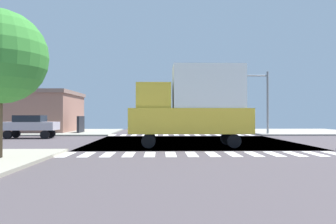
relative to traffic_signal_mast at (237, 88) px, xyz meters
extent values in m
cube|color=#433B3F|center=(-5.08, -7.41, -4.54)|extent=(14.00, 90.00, 0.05)
cube|color=#433B3F|center=(-5.08, -7.41, -4.54)|extent=(90.00, 12.00, 0.05)
cube|color=gray|center=(7.92, 4.59, -4.45)|extent=(12.00, 12.00, 0.14)
cube|color=gray|center=(-18.08, 4.59, -4.45)|extent=(12.00, 12.00, 0.14)
cube|color=white|center=(-11.83, -14.71, -4.51)|extent=(0.50, 2.00, 0.01)
cube|color=white|center=(-10.83, -14.71, -4.51)|extent=(0.50, 2.00, 0.01)
cube|color=white|center=(-9.83, -14.71, -4.51)|extent=(0.50, 2.00, 0.01)
cube|color=white|center=(-8.83, -14.71, -4.51)|extent=(0.50, 2.00, 0.01)
cube|color=white|center=(-7.83, -14.71, -4.51)|extent=(0.50, 2.00, 0.01)
cube|color=white|center=(-6.83, -14.71, -4.51)|extent=(0.50, 2.00, 0.01)
cube|color=white|center=(-5.83, -14.71, -4.51)|extent=(0.50, 2.00, 0.01)
cube|color=white|center=(-4.83, -14.71, -4.51)|extent=(0.50, 2.00, 0.01)
cube|color=white|center=(-3.83, -14.71, -4.51)|extent=(0.50, 2.00, 0.01)
cube|color=white|center=(-2.83, -14.71, -4.51)|extent=(0.50, 2.00, 0.01)
cube|color=white|center=(-1.83, -14.71, -4.51)|extent=(0.50, 2.00, 0.01)
cube|color=white|center=(-0.83, -14.71, -4.51)|extent=(0.50, 2.00, 0.01)
cube|color=white|center=(0.17, -14.71, -4.51)|extent=(0.50, 2.00, 0.01)
cube|color=white|center=(1.17, -14.71, -4.51)|extent=(0.50, 2.00, 0.01)
cube|color=white|center=(-11.83, -0.11, -4.51)|extent=(0.50, 2.00, 0.01)
cube|color=white|center=(-10.83, -0.11, -4.51)|extent=(0.50, 2.00, 0.01)
cube|color=white|center=(-9.83, -0.11, -4.51)|extent=(0.50, 2.00, 0.01)
cube|color=white|center=(-8.83, -0.11, -4.51)|extent=(0.50, 2.00, 0.01)
cube|color=white|center=(-7.83, -0.11, -4.51)|extent=(0.50, 2.00, 0.01)
cube|color=white|center=(-6.83, -0.11, -4.51)|extent=(0.50, 2.00, 0.01)
cube|color=white|center=(-5.83, -0.11, -4.51)|extent=(0.50, 2.00, 0.01)
cube|color=white|center=(-4.83, -0.11, -4.51)|extent=(0.50, 2.00, 0.01)
cube|color=white|center=(-3.83, -0.11, -4.51)|extent=(0.50, 2.00, 0.01)
cube|color=white|center=(-2.83, -0.11, -4.51)|extent=(0.50, 2.00, 0.01)
cube|color=white|center=(-1.83, -0.11, -4.51)|extent=(0.50, 2.00, 0.01)
cube|color=white|center=(-0.83, -0.11, -4.51)|extent=(0.50, 2.00, 0.01)
cube|color=white|center=(0.17, -0.11, -4.51)|extent=(0.50, 2.00, 0.01)
cube|color=white|center=(1.17, -0.11, -4.51)|extent=(0.50, 2.00, 0.01)
cylinder|color=gray|center=(2.93, 0.02, -1.48)|extent=(0.20, 0.20, 6.07)
cylinder|color=gray|center=(-0.71, 0.02, 1.16)|extent=(7.29, 0.14, 0.14)
cube|color=#1E5123|center=(-0.35, 0.02, 0.61)|extent=(0.32, 0.40, 1.00)
sphere|color=black|center=(-0.35, -0.22, 0.92)|extent=(0.22, 0.22, 0.22)
sphere|color=orange|center=(-0.35, -0.22, 0.61)|extent=(0.22, 0.22, 0.22)
sphere|color=black|center=(-0.35, -0.22, 0.30)|extent=(0.22, 0.22, 0.22)
cube|color=#1E5123|center=(-3.48, 0.02, 0.61)|extent=(0.32, 0.40, 1.00)
sphere|color=black|center=(-3.48, -0.22, 0.92)|extent=(0.22, 0.22, 0.22)
sphere|color=orange|center=(-3.48, -0.22, 0.61)|extent=(0.22, 0.22, 0.22)
sphere|color=black|center=(-3.48, -0.22, 0.30)|extent=(0.22, 0.22, 0.22)
cylinder|color=gray|center=(3.30, 11.66, -0.65)|extent=(0.16, 0.16, 7.73)
cylinder|color=gray|center=(2.60, 11.66, 3.11)|extent=(1.40, 0.10, 0.10)
ellipsoid|color=silver|center=(1.90, 11.66, 3.06)|extent=(0.60, 0.32, 0.20)
cube|color=#956556|center=(-23.27, 5.68, -2.45)|extent=(12.61, 8.57, 4.13)
cube|color=#826459|center=(-23.27, 5.68, -0.19)|extent=(12.91, 8.87, 0.40)
cube|color=black|center=(-15.46, 2.39, -3.62)|extent=(0.24, 2.20, 1.80)
cylinder|color=black|center=(-16.51, -3.19, -4.18)|extent=(0.68, 0.26, 0.68)
cylinder|color=black|center=(-16.51, -4.63, -4.18)|extent=(0.68, 0.26, 0.68)
cylinder|color=black|center=(-19.44, -3.19, -4.18)|extent=(0.68, 0.26, 0.68)
cylinder|color=black|center=(-19.44, -4.63, -4.18)|extent=(0.68, 0.26, 0.68)
cube|color=#B6ABB5|center=(-17.98, -3.91, -3.51)|extent=(4.30, 1.80, 0.66)
cube|color=black|center=(-17.98, -3.91, -2.91)|extent=(2.24, 1.55, 0.54)
cylinder|color=black|center=(-8.01, -11.87, -4.12)|extent=(0.80, 0.26, 0.80)
cylinder|color=black|center=(-8.01, -9.95, -4.12)|extent=(0.80, 0.26, 0.80)
cylinder|color=black|center=(-3.11, -11.87, -4.12)|extent=(0.80, 0.26, 0.80)
cylinder|color=black|center=(-3.11, -9.95, -4.12)|extent=(0.80, 0.26, 0.80)
cube|color=gold|center=(-5.56, -10.91, -2.97)|extent=(7.20, 2.40, 1.49)
cube|color=white|center=(-4.48, -10.91, -0.95)|extent=(4.18, 2.30, 2.56)
cube|color=gold|center=(-7.72, -10.91, -1.49)|extent=(2.02, 2.11, 1.49)
camera|label=1|loc=(-7.31, -29.73, -2.65)|focal=33.54mm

